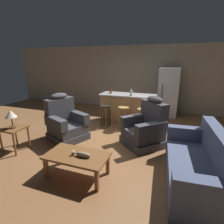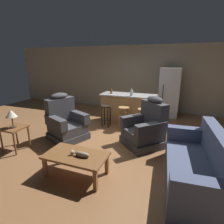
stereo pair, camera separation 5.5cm
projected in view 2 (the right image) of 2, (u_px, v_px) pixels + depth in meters
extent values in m
plane|color=brown|center=(114.00, 138.00, 4.72)|extent=(12.00, 12.00, 0.00)
cube|color=#A89E89|center=(140.00, 78.00, 7.15)|extent=(12.00, 0.05, 2.60)
cube|color=brown|center=(76.00, 155.00, 3.07)|extent=(1.10, 0.60, 0.04)
cube|color=brown|center=(45.00, 168.00, 3.08)|extent=(0.06, 0.06, 0.38)
cube|color=brown|center=(95.00, 181.00, 2.75)|extent=(0.06, 0.06, 0.38)
cube|color=brown|center=(62.00, 154.00, 3.51)|extent=(0.06, 0.06, 0.38)
cube|color=brown|center=(107.00, 164.00, 3.18)|extent=(0.06, 0.06, 0.38)
cube|color=#4C3823|center=(82.00, 156.00, 2.99)|extent=(0.22, 0.07, 0.01)
ellipsoid|color=gray|center=(82.00, 154.00, 2.98)|extent=(0.28, 0.09, 0.09)
cone|color=gray|center=(73.00, 153.00, 3.04)|extent=(0.06, 0.10, 0.10)
cube|color=#4C5675|center=(192.00, 179.00, 2.91)|extent=(0.98, 1.96, 0.20)
cube|color=#4C5675|center=(193.00, 168.00, 2.85)|extent=(0.98, 1.96, 0.22)
cube|color=#4C5675|center=(219.00, 151.00, 2.66)|extent=(0.34, 1.91, 0.52)
cube|color=#4C5675|center=(207.00, 192.00, 2.00)|extent=(0.85, 0.26, 0.28)
cube|color=#4C5675|center=(189.00, 134.00, 3.56)|extent=(0.85, 0.26, 0.28)
cube|color=#3D3D42|center=(68.00, 136.00, 4.63)|extent=(1.11, 1.11, 0.18)
cube|color=#3D3D42|center=(68.00, 128.00, 4.57)|extent=(1.03, 1.01, 0.24)
cube|color=#3D3D42|center=(60.00, 110.00, 4.65)|extent=(0.52, 0.79, 0.64)
ellipsoid|color=#3D3D42|center=(59.00, 96.00, 4.54)|extent=(0.43, 0.53, 0.16)
cube|color=#3D3D42|center=(78.00, 117.00, 4.71)|extent=(0.80, 0.48, 0.26)
cube|color=#3D3D42|center=(56.00, 123.00, 4.26)|extent=(0.80, 0.48, 0.26)
cube|color=#3D3D42|center=(142.00, 142.00, 4.29)|extent=(1.19, 1.19, 0.18)
cube|color=#3D3D42|center=(143.00, 134.00, 4.23)|extent=(1.10, 1.10, 0.24)
cube|color=#3D3D42|center=(154.00, 115.00, 4.23)|extent=(0.71, 0.70, 0.64)
ellipsoid|color=#3D3D42|center=(155.00, 99.00, 4.12)|extent=(0.52, 0.51, 0.16)
cube|color=#3D3D42|center=(151.00, 129.00, 3.87)|extent=(0.68, 0.70, 0.26)
cube|color=#3D3D42|center=(135.00, 120.00, 4.44)|extent=(0.68, 0.70, 0.26)
cube|color=brown|center=(14.00, 128.00, 3.95)|extent=(0.48, 0.48, 0.04)
cylinder|color=brown|center=(1.00, 141.00, 3.92)|extent=(0.04, 0.04, 0.52)
cylinder|color=brown|center=(15.00, 144.00, 3.79)|extent=(0.04, 0.04, 0.52)
cylinder|color=brown|center=(17.00, 134.00, 4.28)|extent=(0.04, 0.04, 0.52)
cylinder|color=brown|center=(29.00, 137.00, 4.15)|extent=(0.04, 0.04, 0.52)
cylinder|color=#4C3823|center=(13.00, 127.00, 3.91)|extent=(0.14, 0.14, 0.03)
cylinder|color=#4C3823|center=(12.00, 122.00, 3.88)|extent=(0.02, 0.02, 0.22)
cone|color=beige|center=(11.00, 113.00, 3.82)|extent=(0.24, 0.24, 0.16)
cube|color=#AD7F4C|center=(128.00, 109.00, 5.80)|extent=(1.71, 0.63, 0.91)
cube|color=#B2B2B2|center=(128.00, 95.00, 5.67)|extent=(1.80, 0.70, 0.04)
cylinder|color=black|center=(106.00, 106.00, 5.36)|extent=(0.32, 0.32, 0.04)
torus|color=black|center=(106.00, 120.00, 5.48)|extent=(0.23, 0.23, 0.02)
cylinder|color=black|center=(102.00, 117.00, 5.40)|extent=(0.04, 0.04, 0.64)
cylinder|color=black|center=(108.00, 118.00, 5.33)|extent=(0.04, 0.04, 0.64)
cylinder|color=black|center=(104.00, 115.00, 5.58)|extent=(0.04, 0.04, 0.64)
cylinder|color=black|center=(110.00, 116.00, 5.51)|extent=(0.04, 0.04, 0.64)
cylinder|color=#A87A47|center=(124.00, 108.00, 5.16)|extent=(0.32, 0.32, 0.04)
torus|color=#A87A47|center=(124.00, 122.00, 5.29)|extent=(0.23, 0.23, 0.02)
cylinder|color=#A87A47|center=(119.00, 119.00, 5.20)|extent=(0.04, 0.04, 0.64)
cylinder|color=#A87A47|center=(126.00, 120.00, 5.14)|extent=(0.04, 0.04, 0.64)
cylinder|color=#A87A47|center=(121.00, 117.00, 5.38)|extent=(0.04, 0.04, 0.64)
cylinder|color=#A87A47|center=(128.00, 118.00, 5.32)|extent=(0.04, 0.04, 0.64)
cylinder|color=#A87A47|center=(143.00, 110.00, 4.97)|extent=(0.32, 0.32, 0.04)
torus|color=#A87A47|center=(142.00, 124.00, 5.09)|extent=(0.23, 0.23, 0.02)
cylinder|color=#A87A47|center=(138.00, 122.00, 5.01)|extent=(0.04, 0.04, 0.64)
cylinder|color=#A87A47|center=(145.00, 122.00, 4.94)|extent=(0.04, 0.04, 0.64)
cylinder|color=#A87A47|center=(140.00, 119.00, 5.19)|extent=(0.04, 0.04, 0.64)
cylinder|color=#A87A47|center=(147.00, 120.00, 5.12)|extent=(0.04, 0.04, 0.64)
cube|color=#B7B7BC|center=(169.00, 93.00, 6.35)|extent=(0.70, 0.66, 1.76)
cylinder|color=#333338|center=(163.00, 91.00, 6.08)|extent=(0.02, 0.02, 0.50)
cylinder|color=brown|center=(111.00, 91.00, 5.77)|extent=(0.07, 0.07, 0.16)
cylinder|color=brown|center=(111.00, 88.00, 5.73)|extent=(0.03, 0.03, 0.07)
cylinder|color=silver|center=(132.00, 93.00, 5.40)|extent=(0.09, 0.09, 0.17)
cylinder|color=silver|center=(132.00, 89.00, 5.36)|extent=(0.03, 0.03, 0.07)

